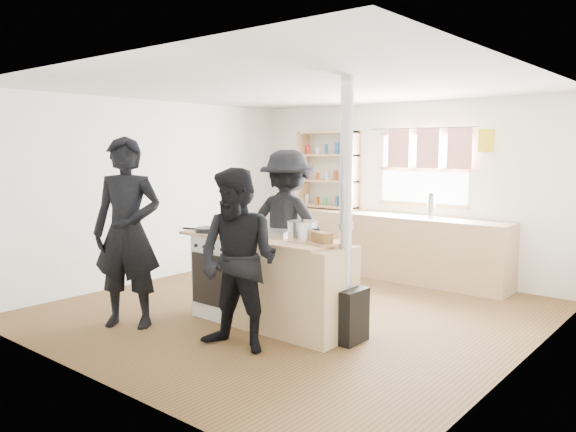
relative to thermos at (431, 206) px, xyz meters
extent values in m
cube|color=brown|center=(-0.61, -2.22, -1.07)|extent=(5.00, 5.00, 0.01)
cube|color=tan|center=(-0.61, 0.00, -0.61)|extent=(3.40, 0.55, 0.90)
cube|color=tan|center=(-1.81, 0.12, -0.13)|extent=(1.00, 0.28, 0.03)
cube|color=tan|center=(-1.81, 0.12, 0.27)|extent=(1.00, 0.28, 0.03)
cube|color=tan|center=(-1.81, 0.12, 0.67)|extent=(1.00, 0.28, 0.03)
cube|color=tan|center=(-1.81, 0.12, 1.02)|extent=(1.00, 0.28, 0.03)
cube|color=tan|center=(-2.29, 0.12, 0.44)|extent=(0.04, 0.28, 1.20)
cube|color=tan|center=(-1.33, 0.12, 0.44)|extent=(0.04, 0.28, 1.20)
cylinder|color=silver|center=(0.00, 0.00, 0.00)|extent=(0.10, 0.10, 0.32)
cube|color=white|center=(-1.06, -2.77, -0.61)|extent=(0.60, 0.60, 0.90)
cube|color=tan|center=(-0.16, -2.77, -0.61)|extent=(1.20, 0.60, 0.90)
cube|color=tan|center=(-0.61, -2.77, -0.15)|extent=(1.84, 0.64, 0.03)
cylinder|color=black|center=(-1.24, -2.93, -0.11)|extent=(0.34, 0.34, 0.05)
cylinder|color=#3C6221|center=(-1.24, -2.93, -0.09)|extent=(0.25, 0.25, 0.02)
cube|color=silver|center=(-0.45, -2.72, -0.09)|extent=(0.39, 0.36, 0.07)
cube|color=brown|center=(-0.45, -2.72, -0.07)|extent=(0.33, 0.30, 0.02)
cylinder|color=#BBBBBE|center=(-0.94, -2.56, -0.06)|extent=(0.20, 0.20, 0.14)
cylinder|color=#BBBBBE|center=(-0.94, -2.56, 0.01)|extent=(0.21, 0.21, 0.01)
sphere|color=black|center=(-0.94, -2.56, 0.03)|extent=(0.03, 0.03, 0.03)
cylinder|color=silver|center=(-0.07, -2.74, -0.04)|extent=(0.29, 0.29, 0.19)
cylinder|color=silver|center=(-0.07, -2.74, 0.06)|extent=(0.30, 0.30, 0.01)
sphere|color=black|center=(-0.07, -2.74, 0.08)|extent=(0.03, 0.03, 0.03)
cube|color=tan|center=(0.21, -2.79, -0.12)|extent=(0.33, 0.29, 0.02)
cube|color=olive|center=(0.21, -2.79, -0.06)|extent=(0.24, 0.18, 0.10)
cube|color=black|center=(0.40, -2.67, -0.80)|extent=(0.35, 0.35, 0.52)
cylinder|color=#ADADB2|center=(0.40, -2.67, 0.45)|extent=(0.12, 0.12, 1.98)
imported|color=black|center=(-1.59, -3.71, -0.08)|extent=(0.86, 0.78, 1.96)
imported|color=black|center=(-0.21, -3.50, -0.23)|extent=(0.91, 0.77, 1.67)
imported|color=black|center=(-0.98, -1.86, -0.15)|extent=(1.30, 0.92, 1.82)
camera|label=1|loc=(3.31, -7.05, 0.78)|focal=35.00mm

